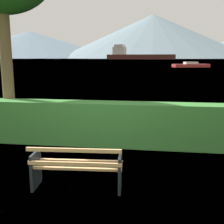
{
  "coord_description": "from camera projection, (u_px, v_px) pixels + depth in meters",
  "views": [
    {
      "loc": [
        1.32,
        -4.74,
        2.4
      ],
      "look_at": [
        0.0,
        4.46,
        0.57
      ],
      "focal_mm": 44.99,
      "sensor_mm": 36.0,
      "label": 1
    }
  ],
  "objects": [
    {
      "name": "park_bench",
      "position": [
        77.0,
        167.0,
        5.11
      ],
      "size": [
        1.69,
        0.68,
        0.87
      ],
      "color": "tan",
      "rests_on": "ground_plane"
    },
    {
      "name": "ground_plane",
      "position": [
        78.0,
        187.0,
        5.25
      ],
      "size": [
        1400.0,
        1400.0,
        0.0
      ],
      "primitive_type": "plane",
      "color": "#4C6B33"
    },
    {
      "name": "hedge_row",
      "position": [
        103.0,
        124.0,
        7.71
      ],
      "size": [
        9.6,
        0.66,
        1.19
      ],
      "primitive_type": "cube",
      "color": "#387A33",
      "rests_on": "ground_plane"
    },
    {
      "name": "fishing_boat_near",
      "position": [
        191.0,
        65.0,
        66.35
      ],
      "size": [
        8.81,
        4.89,
        1.28
      ],
      "color": "#B2332D",
      "rests_on": "water_surface"
    },
    {
      "name": "cargo_ship_large",
      "position": [
        135.0,
        55.0,
        293.44
      ],
      "size": [
        72.0,
        25.76,
        15.41
      ],
      "color": "#471E19",
      "rests_on": "water_surface"
    },
    {
      "name": "distant_hills",
      "position": [
        134.0,
        41.0,
        558.12
      ],
      "size": [
        818.38,
        391.56,
        83.24
      ],
      "color": "slate",
      "rests_on": "ground_plane"
    },
    {
      "name": "water_surface",
      "position": [
        152.0,
        59.0,
        304.22
      ],
      "size": [
        620.0,
        620.0,
        0.0
      ],
      "primitive_type": "plane",
      "color": "#6B8EA3",
      "rests_on": "ground_plane"
    }
  ]
}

